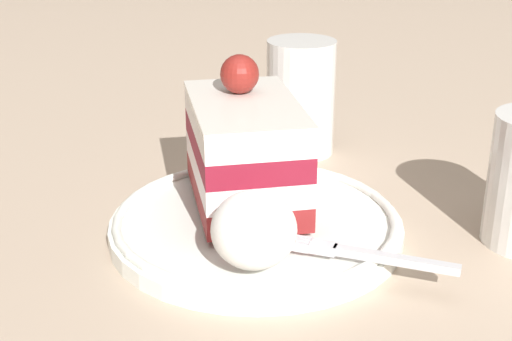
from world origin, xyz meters
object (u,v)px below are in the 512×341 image
Objects in this scene: drink_glass_near at (300,104)px; fork at (354,253)px; dessert_plate at (256,224)px; whipped_cream_dollop at (254,230)px; cake_slice at (245,149)px.

fork is at bearing -107.79° from drink_glass_near.
dessert_plate is 0.07m from whipped_cream_dollop.
drink_glass_near is at bearing 48.25° from cake_slice.
drink_glass_near is (0.09, 0.13, 0.03)m from dessert_plate.
dessert_plate is 0.16m from drink_glass_near.
whipped_cream_dollop is at bearing 166.03° from fork.
dessert_plate is 2.02× the size of drink_glass_near.
drink_glass_near is (0.06, 0.20, 0.02)m from fork.
drink_glass_near is at bearing 53.35° from dessert_plate.
whipped_cream_dollop is at bearing -109.30° from cake_slice.
cake_slice is at bearing 70.70° from whipped_cream_dollop.
fork is at bearing -13.97° from whipped_cream_dollop.
fork is (0.03, -0.10, -0.03)m from cake_slice.
dessert_plate is 3.95× the size of whipped_cream_dollop.
cake_slice is 1.34× the size of drink_glass_near.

